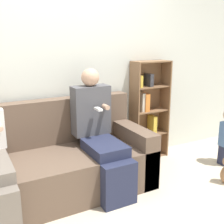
% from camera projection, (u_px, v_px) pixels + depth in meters
% --- Properties ---
extents(ground_plane, '(14.00, 14.00, 0.00)m').
position_uv_depth(ground_plane, '(102.00, 210.00, 2.72)').
color(ground_plane, beige).
extents(back_wall, '(10.00, 0.06, 2.55)m').
position_uv_depth(back_wall, '(63.00, 69.00, 3.26)').
color(back_wall, silver).
rests_on(back_wall, ground_plane).
extents(couch, '(2.06, 0.88, 0.96)m').
position_uv_depth(couch, '(54.00, 165.00, 2.97)').
color(couch, brown).
rests_on(couch, ground_plane).
extents(adult_seated, '(0.42, 0.81, 1.30)m').
position_uv_depth(adult_seated, '(99.00, 130.00, 3.02)').
color(adult_seated, '#232842').
rests_on(adult_seated, ground_plane).
extents(bookshelf, '(0.52, 0.23, 1.33)m').
position_uv_depth(bookshelf, '(147.00, 108.00, 3.82)').
color(bookshelf, brown).
rests_on(bookshelf, ground_plane).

